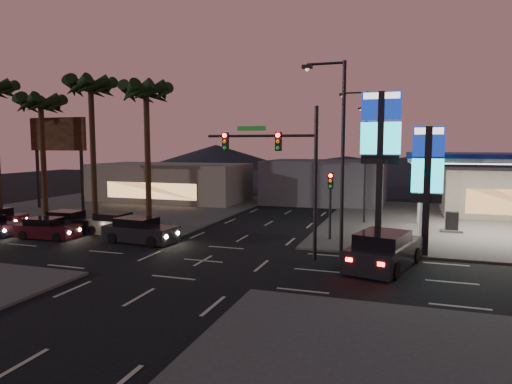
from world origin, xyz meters
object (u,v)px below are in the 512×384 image
(pylon_sign_short, at_px, (427,171))
(traffic_signal_mast, at_px, (283,160))
(suv_station, at_px, (384,251))
(car_lane_a_mid, at_px, (47,229))
(gas_station, at_px, (505,159))
(car_lane_a_front, at_px, (140,231))
(pylon_sign_tall, at_px, (381,138))
(car_lane_b_mid, at_px, (69,222))
(car_lane_b_front, at_px, (116,224))

(pylon_sign_short, bearing_deg, traffic_signal_mast, -160.87)
(suv_station, bearing_deg, car_lane_a_mid, 178.47)
(gas_station, xyz_separation_m, car_lane_a_front, (-21.66, -9.03, -4.37))
(traffic_signal_mast, height_order, suv_station, traffic_signal_mast)
(pylon_sign_tall, xyz_separation_m, car_lane_a_front, (-14.16, -2.53, -5.68))
(car_lane_b_mid, relative_size, suv_station, 0.75)
(car_lane_a_front, bearing_deg, pylon_sign_tall, 10.13)
(pylon_sign_tall, xyz_separation_m, suv_station, (0.53, -3.93, -5.55))
(car_lane_a_mid, bearing_deg, pylon_sign_short, 5.87)
(pylon_sign_short, height_order, car_lane_a_front, pylon_sign_short)
(pylon_sign_tall, distance_m, car_lane_b_front, 18.19)
(gas_station, xyz_separation_m, car_lane_b_mid, (-28.48, -7.33, -4.43))
(car_lane_b_front, bearing_deg, car_lane_a_mid, -140.55)
(car_lane_b_front, relative_size, car_lane_b_mid, 1.01)
(car_lane_a_mid, distance_m, suv_station, 21.08)
(gas_station, height_order, pylon_sign_short, pylon_sign_short)
(car_lane_b_mid, bearing_deg, car_lane_a_front, -13.98)
(car_lane_a_mid, relative_size, car_lane_b_mid, 0.95)
(pylon_sign_short, bearing_deg, car_lane_b_front, 178.98)
(pylon_sign_short, relative_size, car_lane_b_mid, 1.61)
(pylon_sign_tall, bearing_deg, pylon_sign_short, -21.80)
(pylon_sign_tall, relative_size, car_lane_b_front, 2.06)
(car_lane_a_mid, bearing_deg, gas_station, 19.38)
(gas_station, bearing_deg, car_lane_a_mid, -160.62)
(gas_station, bearing_deg, traffic_signal_mast, -140.72)
(gas_station, bearing_deg, car_lane_b_front, -163.89)
(pylon_sign_tall, xyz_separation_m, car_lane_b_mid, (-20.98, -0.83, -5.74))
(car_lane_a_front, height_order, suv_station, suv_station)
(traffic_signal_mast, relative_size, car_lane_a_front, 1.66)
(pylon_sign_short, xyz_separation_m, traffic_signal_mast, (-7.24, -2.51, 0.57))
(pylon_sign_short, bearing_deg, pylon_sign_tall, 158.20)
(pylon_sign_tall, height_order, pylon_sign_short, pylon_sign_tall)
(car_lane_b_mid, bearing_deg, gas_station, 14.43)
(car_lane_a_front, bearing_deg, pylon_sign_short, 5.24)
(suv_station, bearing_deg, pylon_sign_tall, 97.63)
(car_lane_a_mid, xyz_separation_m, suv_station, (21.07, -0.56, 0.23))
(pylon_sign_short, relative_size, car_lane_b_front, 1.60)
(traffic_signal_mast, bearing_deg, pylon_sign_tall, 36.52)
(gas_station, relative_size, car_lane_b_mid, 2.80)
(car_lane_a_front, xyz_separation_m, car_lane_b_mid, (-6.83, 1.70, -0.06))
(pylon_sign_tall, bearing_deg, car_lane_a_mid, -170.69)
(pylon_sign_short, xyz_separation_m, suv_station, (-1.97, -2.93, -3.82))
(suv_station, bearing_deg, traffic_signal_mast, 175.44)
(car_lane_b_mid, xyz_separation_m, suv_station, (21.51, -3.10, 0.19))
(gas_station, distance_m, pylon_sign_short, 9.02)
(traffic_signal_mast, relative_size, suv_station, 1.37)
(pylon_sign_short, xyz_separation_m, car_lane_a_mid, (-23.05, -2.37, -4.04))
(car_lane_b_front, bearing_deg, suv_station, -10.47)
(car_lane_a_mid, relative_size, suv_station, 0.71)
(car_lane_b_mid, bearing_deg, traffic_signal_mast, -9.38)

